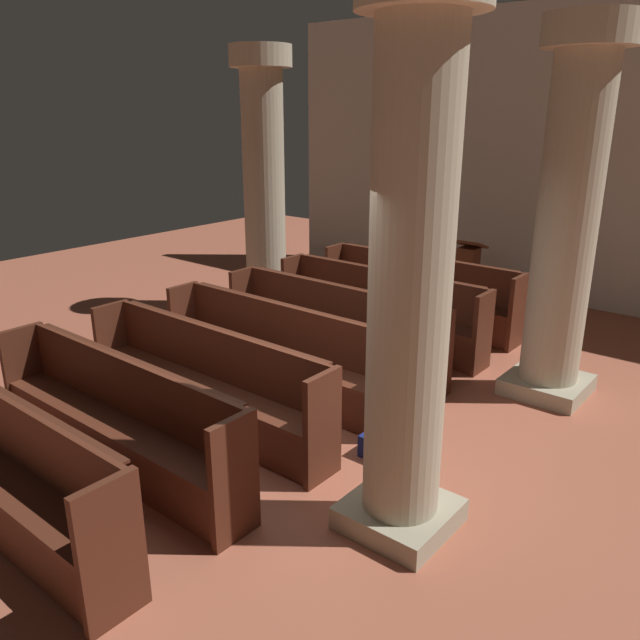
% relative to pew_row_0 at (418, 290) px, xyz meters
% --- Properties ---
extents(ground_plane, '(19.20, 19.20, 0.00)m').
position_rel_pew_row_0_xyz_m(ground_plane, '(0.95, -3.62, -0.51)').
color(ground_plane, '#AD5B42').
extents(back_wall, '(10.00, 0.16, 4.50)m').
position_rel_pew_row_0_xyz_m(back_wall, '(0.95, 2.46, 1.74)').
color(back_wall, silver).
rests_on(back_wall, ground).
extents(pew_row_0, '(3.03, 0.46, 0.98)m').
position_rel_pew_row_0_xyz_m(pew_row_0, '(0.00, 0.00, 0.00)').
color(pew_row_0, '#562819').
rests_on(pew_row_0, ground).
extents(pew_row_1, '(3.03, 0.46, 0.98)m').
position_rel_pew_row_0_xyz_m(pew_row_1, '(0.00, -0.99, 0.00)').
color(pew_row_1, '#562819').
rests_on(pew_row_1, ground).
extents(pew_row_2, '(3.03, 0.47, 0.98)m').
position_rel_pew_row_0_xyz_m(pew_row_2, '(0.00, -1.99, 0.00)').
color(pew_row_2, '#562819').
rests_on(pew_row_2, ground).
extents(pew_row_3, '(3.03, 0.46, 0.98)m').
position_rel_pew_row_0_xyz_m(pew_row_3, '(0.00, -2.98, 0.00)').
color(pew_row_3, '#562819').
rests_on(pew_row_3, ground).
extents(pew_row_4, '(3.03, 0.46, 0.98)m').
position_rel_pew_row_0_xyz_m(pew_row_4, '(0.00, -3.97, 0.00)').
color(pew_row_4, '#562819').
rests_on(pew_row_4, ground).
extents(pew_row_5, '(3.03, 0.47, 0.98)m').
position_rel_pew_row_0_xyz_m(pew_row_5, '(0.00, -4.96, 0.00)').
color(pew_row_5, '#562819').
rests_on(pew_row_5, ground).
extents(pillar_aisle_side, '(0.89, 0.89, 3.82)m').
position_rel_pew_row_0_xyz_m(pillar_aisle_side, '(2.31, -1.09, 1.47)').
color(pillar_aisle_side, tan).
rests_on(pillar_aisle_side, ground).
extents(pillar_far_side, '(0.89, 0.89, 3.82)m').
position_rel_pew_row_0_xyz_m(pillar_far_side, '(-2.26, -0.76, 1.47)').
color(pillar_far_side, tan).
rests_on(pillar_far_side, ground).
extents(pillar_aisle_rear, '(0.81, 0.81, 3.82)m').
position_rel_pew_row_0_xyz_m(pillar_aisle_rear, '(2.31, -4.10, 1.47)').
color(pillar_aisle_rear, tan).
rests_on(pillar_aisle_rear, ground).
extents(lectern, '(0.48, 0.45, 1.08)m').
position_rel_pew_row_0_xyz_m(lectern, '(0.16, 1.21, -0.06)').
color(lectern, brown).
rests_on(lectern, ground).
extents(hymn_book, '(0.16, 0.21, 0.03)m').
position_rel_pew_row_0_xyz_m(hymn_book, '(0.77, -1.80, 0.47)').
color(hymn_book, black).
rests_on(hymn_book, pew_row_2).
extents(kneeler_box_navy, '(0.40, 0.27, 0.21)m').
position_rel_pew_row_0_xyz_m(kneeler_box_navy, '(1.69, -3.37, -0.41)').
color(kneeler_box_navy, navy).
rests_on(kneeler_box_navy, ground).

